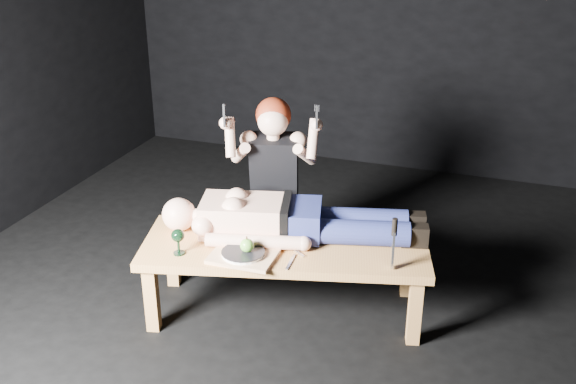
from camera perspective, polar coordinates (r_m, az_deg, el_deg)
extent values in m
plane|color=black|center=(4.02, 2.56, -10.48)|extent=(5.00, 5.00, 0.00)
cube|color=#B68243|center=(3.95, -0.24, -7.25)|extent=(1.71, 0.99, 0.45)
cube|color=tan|center=(3.70, -3.80, -5.43)|extent=(0.36, 0.26, 0.02)
cylinder|color=white|center=(3.69, -3.81, -5.16)|extent=(0.24, 0.24, 0.02)
sphere|color=#49982F|center=(3.67, -3.47, -4.51)|extent=(0.08, 0.08, 0.08)
cube|color=#B2B2B7|center=(3.75, -6.41, -5.27)|extent=(0.02, 0.17, 0.01)
cube|color=#B2B2B7|center=(3.66, 0.23, -5.91)|extent=(0.03, 0.17, 0.01)
cube|color=#B2B2B7|center=(3.77, 0.61, -4.95)|extent=(0.15, 0.11, 0.01)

